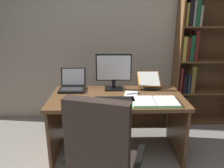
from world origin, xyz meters
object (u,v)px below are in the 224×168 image
object	(u,v)px
laptop	(72,85)
computer_mouse	(86,99)
desk	(116,110)
reading_stand_with_book	(149,81)
keyboard	(115,100)
office_chair	(102,167)
notepad	(131,94)
pen	(133,94)
monitor	(114,72)
bookshelf	(200,61)
open_binder	(155,101)

from	to	relation	value
laptop	computer_mouse	size ratio (longest dim) A/B	2.94
desk	reading_stand_with_book	distance (m)	0.56
laptop	reading_stand_with_book	xyz separation A→B (m)	(0.95, 0.06, 0.03)
keyboard	reading_stand_with_book	world-z (taller)	reading_stand_with_book
office_chair	reading_stand_with_book	world-z (taller)	office_chair
keyboard	notepad	xyz separation A→B (m)	(0.19, 0.18, -0.01)
reading_stand_with_book	pen	distance (m)	0.36
monitor	notepad	world-z (taller)	monitor
laptop	keyboard	distance (m)	0.64
bookshelf	pen	bearing A→B (deg)	-144.06
desk	bookshelf	xyz separation A→B (m)	(1.26, 0.74, 0.43)
keyboard	computer_mouse	distance (m)	0.30
office_chair	monitor	distance (m)	1.20
desk	notepad	size ratio (longest dim) A/B	7.17
keyboard	computer_mouse	size ratio (longest dim) A/B	4.04
monitor	bookshelf	bearing A→B (deg)	23.97
office_chair	reading_stand_with_book	bearing A→B (deg)	80.11
bookshelf	keyboard	xyz separation A→B (m)	(-1.29, -0.96, -0.22)
bookshelf	notepad	world-z (taller)	bookshelf
monitor	open_binder	world-z (taller)	monitor
keyboard	monitor	bearing A→B (deg)	90.00
open_binder	bookshelf	bearing A→B (deg)	49.98
monitor	laptop	xyz separation A→B (m)	(-0.51, 0.00, -0.16)
keyboard	bookshelf	bearing A→B (deg)	36.75
desk	laptop	bearing A→B (deg)	161.84
notepad	laptop	bearing A→B (deg)	163.40
computer_mouse	open_binder	xyz separation A→B (m)	(0.72, -0.05, -0.01)
laptop	computer_mouse	xyz separation A→B (m)	(0.21, -0.39, -0.03)
notepad	computer_mouse	bearing A→B (deg)	-159.64
office_chair	monitor	world-z (taller)	monitor
keyboard	reading_stand_with_book	xyz separation A→B (m)	(0.45, 0.45, 0.07)
reading_stand_with_book	pen	xyz separation A→B (m)	(-0.23, -0.26, -0.07)
laptop	reading_stand_with_book	distance (m)	0.96
monitor	reading_stand_with_book	bearing A→B (deg)	7.61
bookshelf	laptop	world-z (taller)	bookshelf
reading_stand_with_book	open_binder	bearing A→B (deg)	-93.19
keyboard	open_binder	xyz separation A→B (m)	(0.42, -0.05, -0.00)
desk	keyboard	world-z (taller)	keyboard
desk	reading_stand_with_book	size ratio (longest dim) A/B	5.50
office_chair	reading_stand_with_book	xyz separation A→B (m)	(0.57, 1.14, 0.37)
bookshelf	open_binder	distance (m)	1.35
desk	notepad	world-z (taller)	notepad
computer_mouse	notepad	bearing A→B (deg)	20.36
laptop	keyboard	xyz separation A→B (m)	(0.51, -0.39, -0.04)
bookshelf	laptop	size ratio (longest dim) A/B	6.36
desk	bookshelf	bearing A→B (deg)	30.59
reading_stand_with_book	monitor	bearing A→B (deg)	-172.39
monitor	keyboard	bearing A→B (deg)	-90.00
computer_mouse	monitor	bearing A→B (deg)	52.34
desk	bookshelf	distance (m)	1.52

